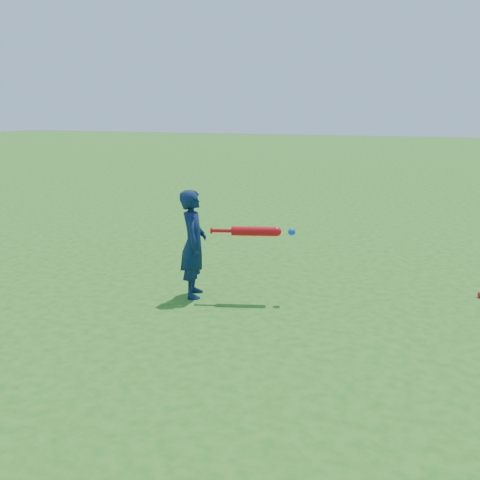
{
  "coord_description": "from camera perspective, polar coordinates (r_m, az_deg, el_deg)",
  "views": [
    {
      "loc": [
        2.41,
        -5.2,
        1.97
      ],
      "look_at": [
        0.29,
        -0.11,
        0.63
      ],
      "focal_mm": 40.0,
      "sensor_mm": 36.0,
      "label": 1
    }
  ],
  "objects": [
    {
      "name": "child",
      "position": [
        5.74,
        -4.98,
        -0.41
      ],
      "size": [
        0.42,
        0.5,
        1.17
      ],
      "primitive_type": "imported",
      "rotation": [
        0.0,
        0.0,
        1.95
      ],
      "color": "#0E1D41",
      "rests_on": "ground"
    },
    {
      "name": "ground",
      "position": [
        6.06,
        -2.09,
        -5.35
      ],
      "size": [
        80.0,
        80.0,
        0.0
      ],
      "primitive_type": "plane",
      "color": "#226217",
      "rests_on": "ground"
    },
    {
      "name": "bat_swing",
      "position": [
        5.58,
        1.92,
        0.95
      ],
      "size": [
        0.86,
        0.34,
        0.1
      ],
      "rotation": [
        0.0,
        0.0,
        0.32
      ],
      "color": "red",
      "rests_on": "ground"
    }
  ]
}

